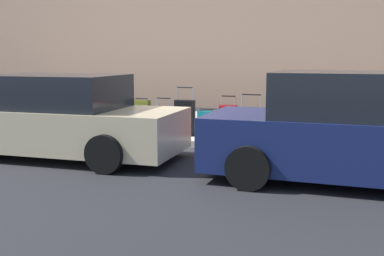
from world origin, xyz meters
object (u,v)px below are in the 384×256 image
Objects in this scene: suitcase_silver_3 at (279,127)px; suitcase_red_5 at (228,122)px; suitcase_teal_6 at (207,124)px; suitcase_silver_10 at (123,118)px; suitcase_navy_8 at (164,120)px; bollard_post at (64,113)px; parked_car_beige_1 at (56,118)px; suitcase_olive_2 at (308,127)px; fire_hydrant at (87,111)px; suitcase_black_0 at (367,129)px; suitcase_black_7 at (185,118)px; suitcase_maroon_4 at (251,125)px; suitcase_navy_1 at (339,127)px; suitcase_olive_9 at (142,117)px; parked_car_navy_0 at (349,132)px.

suitcase_silver_3 is 1.10m from suitcase_red_5.
suitcase_teal_6 is 0.93× the size of suitcase_silver_10.
bollard_post is at bearing 5.23° from suitcase_navy_8.
suitcase_olive_2 is at bearing -153.56° from parked_car_beige_1.
suitcase_silver_10 is 0.80× the size of fire_hydrant.
suitcase_black_0 is 1.23× the size of suitcase_navy_8.
bollard_post is (3.01, 0.20, 0.01)m from suitcase_black_7.
suitcase_maroon_4 is at bearing 177.40° from suitcase_silver_10.
suitcase_maroon_4 is 3.05m from suitcase_silver_10.
suitcase_olive_2 reaches higher than fire_hydrant.
suitcase_navy_8 reaches higher than suitcase_silver_10.
fire_hydrant is (5.70, -0.02, 0.06)m from suitcase_navy_1.
suitcase_navy_1 reaches higher than suitcase_olive_9.
suitcase_red_5 is (2.77, -0.08, -0.00)m from suitcase_black_0.
suitcase_red_5 is 1.10× the size of fire_hydrant.
bollard_post is at bearing 2.71° from suitcase_red_5.
suitcase_silver_10 reaches higher than suitcase_teal_6.
suitcase_olive_2 is 3.19m from suitcase_navy_8.
suitcase_black_7 is (3.77, -0.09, 0.03)m from suitcase_black_0.
fire_hydrant is 1.04× the size of bollard_post.
suitcase_maroon_4 reaches higher than suitcase_navy_8.
suitcase_maroon_4 is 1.45× the size of suitcase_silver_10.
suitcase_maroon_4 is 2.03m from suitcase_navy_8.
suitcase_black_0 is 6.22m from fire_hydrant.
fire_hydrant is (3.96, -0.06, 0.11)m from suitcase_maroon_4.
suitcase_navy_8 is (0.52, -0.03, -0.09)m from suitcase_black_7.
suitcase_navy_8 is at bearing -174.77° from bollard_post.
suitcase_maroon_4 is 1.57× the size of suitcase_teal_6.
suitcase_olive_2 is 0.99× the size of suitcase_silver_3.
suitcase_red_5 reaches higher than suitcase_olive_2.
suitcase_black_0 is 4.29m from suitcase_navy_8.
suitcase_silver_10 is at bearing -9.62° from suitcase_olive_9.
parked_car_beige_1 reaches higher than suitcase_silver_10.
suitcase_olive_9 is at bearing -1.00° from suitcase_olive_2.
suitcase_silver_3 is 5.10m from bollard_post.
suitcase_red_5 is at bearing -42.17° from parked_car_navy_0.
suitcase_silver_10 is at bearing -0.84° from suitcase_red_5.
suitcase_olive_2 is 3.68m from suitcase_olive_9.
suitcase_black_0 is at bearing 178.37° from suitcase_red_5.
suitcase_maroon_4 reaches higher than suitcase_teal_6.
parked_car_navy_0 is at bearing 137.83° from suitcase_red_5.
suitcase_teal_6 is (1.00, -0.13, -0.05)m from suitcase_maroon_4.
suitcase_silver_3 reaches higher than suitcase_navy_8.
suitcase_navy_8 is at bearing -3.30° from suitcase_silver_3.
suitcase_teal_6 is 2.05m from suitcase_silver_10.
suitcase_navy_8 is at bearing -0.39° from suitcase_teal_6.
parked_car_beige_1 is at bearing 26.44° from suitcase_olive_2.
parked_car_beige_1 reaches higher than suitcase_black_7.
fire_hydrant is at bearing -0.89° from suitcase_maroon_4.
suitcase_olive_9 is (4.25, -0.01, 0.00)m from suitcase_navy_1.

